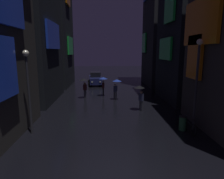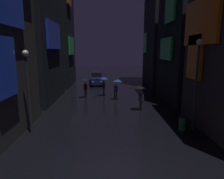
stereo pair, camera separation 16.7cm
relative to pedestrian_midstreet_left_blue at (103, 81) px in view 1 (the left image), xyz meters
The scene contains 13 objects.
ground_plane 14.59m from the pedestrian_midstreet_left_blue, 87.18° to the right, with size 120.00×120.00×0.00m, color black.
building_left_mid 10.00m from the pedestrian_midstreet_left_blue, 166.62° to the right, with size 4.25×7.74×17.70m.
building_left_far 12.25m from the pedestrian_midstreet_left_blue, 132.33° to the left, with size 4.25×7.83×17.31m.
building_right_mid 10.69m from the pedestrian_midstreet_left_blue, 12.63° to the right, with size 4.25×7.29×16.56m.
pedestrian_midstreet_left_blue is the anchor object (origin of this frame).
pedestrian_foreground_right_blue 2.29m from the pedestrian_midstreet_left_blue, 54.61° to the right, with size 0.90×0.90×2.12m.
pedestrian_near_crossing_black 2.23m from the pedestrian_midstreet_left_blue, 153.91° to the right, with size 0.90×0.90×2.12m.
pedestrian_far_right_black 6.41m from the pedestrian_midstreet_left_blue, 61.61° to the right, with size 0.90×0.90×2.12m.
bicycle_parked_at_storefront 11.64m from the pedestrian_midstreet_left_blue, 62.65° to the right, with size 0.12×1.82×0.96m.
car_distant 7.51m from the pedestrian_midstreet_left_blue, 99.13° to the left, with size 2.50×4.26×1.92m.
streetlamp_left_near 11.08m from the pedestrian_midstreet_left_blue, 112.97° to the right, with size 0.36×0.36×4.97m.
streetlamp_right_near 11.57m from the pedestrian_midstreet_left_blue, 60.00° to the right, with size 0.36×0.36×5.61m.
trash_bin 11.21m from the pedestrian_midstreet_left_blue, 63.27° to the right, with size 0.46×0.46×0.93m.
Camera 1 is at (-0.60, -7.18, 4.90)m, focal length 32.00 mm.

